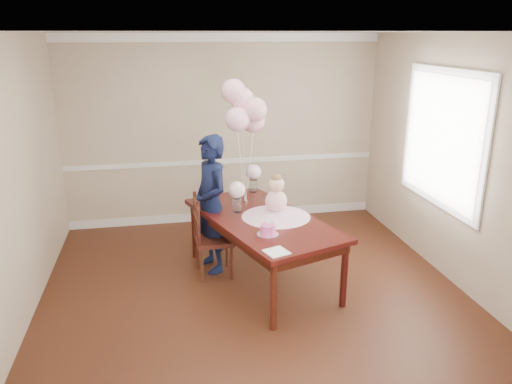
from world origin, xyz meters
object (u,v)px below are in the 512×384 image
object	(u,v)px
birthday_cake	(268,229)
dining_chair_seat	(214,240)
woman	(211,204)
dining_table_top	(262,220)

from	to	relation	value
birthday_cake	dining_chair_seat	xyz separation A→B (m)	(-0.47, 0.73, -0.39)
birthday_cake	woman	distance (m)	1.00
birthday_cake	dining_chair_seat	distance (m)	0.95
birthday_cake	woman	world-z (taller)	woman
dining_table_top	birthday_cake	world-z (taller)	birthday_cake
dining_table_top	birthday_cake	xyz separation A→B (m)	(-0.04, -0.49, 0.08)
birthday_cake	woman	bearing A→B (deg)	118.42
dining_chair_seat	woman	size ratio (longest dim) A/B	0.26
dining_chair_seat	woman	xyz separation A→B (m)	(-0.01, 0.15, 0.38)
dining_table_top	woman	size ratio (longest dim) A/B	1.24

